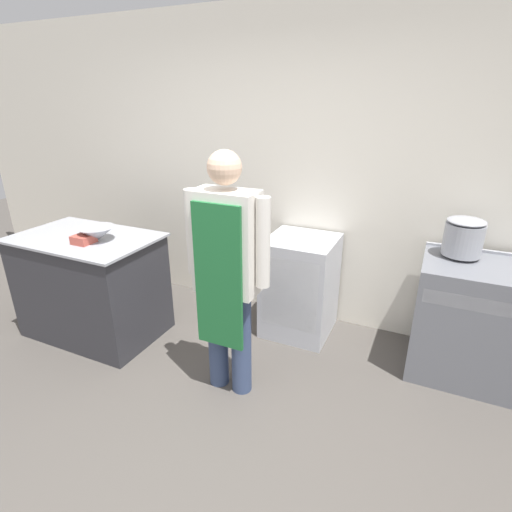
# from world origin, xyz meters

# --- Properties ---
(ground_plane) EXTENTS (14.00, 14.00, 0.00)m
(ground_plane) POSITION_xyz_m (0.00, 0.00, 0.00)
(ground_plane) COLOR #4C4742
(wall_back) EXTENTS (8.00, 0.05, 2.70)m
(wall_back) POSITION_xyz_m (0.00, 2.13, 1.35)
(wall_back) COLOR silver
(wall_back) RESTS_ON ground_plane
(prep_counter) EXTENTS (1.18, 0.75, 0.90)m
(prep_counter) POSITION_xyz_m (-1.42, 1.03, 0.45)
(prep_counter) COLOR #2D2D33
(prep_counter) RESTS_ON ground_plane
(stove) EXTENTS (0.86, 0.61, 0.91)m
(stove) POSITION_xyz_m (1.59, 1.75, 0.45)
(stove) COLOR slate
(stove) RESTS_ON ground_plane
(fridge_unit) EXTENTS (0.57, 0.57, 0.87)m
(fridge_unit) POSITION_xyz_m (0.21, 1.80, 0.44)
(fridge_unit) COLOR silver
(fridge_unit) RESTS_ON ground_plane
(person_cook) EXTENTS (0.59, 0.24, 1.69)m
(person_cook) POSITION_xyz_m (0.01, 0.86, 0.95)
(person_cook) COLOR #38476B
(person_cook) RESTS_ON ground_plane
(mixing_bowl) EXTENTS (0.29, 0.29, 0.11)m
(mixing_bowl) POSITION_xyz_m (-1.25, 1.01, 0.95)
(mixing_bowl) COLOR #9EA0A8
(mixing_bowl) RESTS_ON prep_counter
(plastic_tub) EXTENTS (0.15, 0.15, 0.07)m
(plastic_tub) POSITION_xyz_m (-1.30, 0.91, 0.93)
(plastic_tub) COLOR #B24C3F
(plastic_tub) RESTS_ON prep_counter
(stock_pot) EXTENTS (0.27, 0.27, 0.27)m
(stock_pot) POSITION_xyz_m (1.39, 1.86, 1.05)
(stock_pot) COLOR #9EA0A8
(stock_pot) RESTS_ON stove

